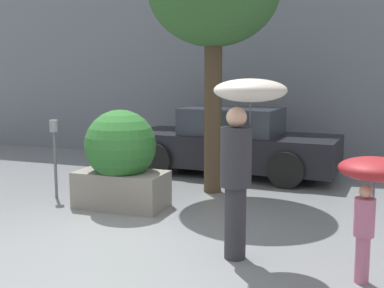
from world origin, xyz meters
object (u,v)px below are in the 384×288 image
at_px(person_child, 373,182).
at_px(parking_meter, 54,142).
at_px(parked_car_near, 232,143).
at_px(person_adult, 244,131).
at_px(planter_box, 121,159).

height_order(person_child, parking_meter, parking_meter).
height_order(person_child, parked_car_near, parked_car_near).
xyz_separation_m(person_adult, parked_car_near, (-1.38, 4.55, -0.83)).
xyz_separation_m(person_adult, parking_meter, (-3.66, 1.55, -0.52)).
distance_m(person_adult, person_child, 1.46).
xyz_separation_m(person_adult, person_child, (1.37, -0.29, -0.42)).
height_order(person_adult, parking_meter, person_adult).
bearing_deg(person_adult, parking_meter, 120.43).
xyz_separation_m(planter_box, parked_car_near, (0.94, 3.15, -0.13)).
bearing_deg(planter_box, person_adult, -31.06).
distance_m(person_adult, parked_car_near, 4.82).
bearing_deg(person_child, planter_box, -166.01).
relative_size(person_adult, person_child, 1.57).
xyz_separation_m(parked_car_near, parking_meter, (-2.28, -3.00, 0.31)).
height_order(parked_car_near, parking_meter, parked_car_near).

